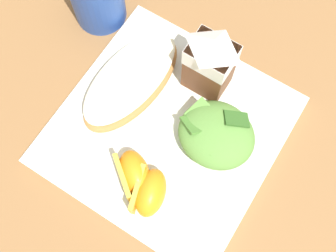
{
  "coord_description": "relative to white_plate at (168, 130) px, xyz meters",
  "views": [
    {
      "loc": [
        0.09,
        -0.15,
        0.53
      ],
      "look_at": [
        0.0,
        0.0,
        0.03
      ],
      "focal_mm": 44.2,
      "sensor_mm": 36.0,
      "label": 1
    }
  ],
  "objects": [
    {
      "name": "ground",
      "position": [
        0.0,
        0.0,
        -0.01
      ],
      "size": [
        3.0,
        3.0,
        0.0
      ],
      "primitive_type": "plane",
      "color": "olive"
    },
    {
      "name": "white_plate",
      "position": [
        0.0,
        0.0,
        0.0
      ],
      "size": [
        0.28,
        0.28,
        0.02
      ],
      "primitive_type": "cube",
      "color": "white",
      "rests_on": "ground"
    },
    {
      "name": "cheesy_pizza_bread",
      "position": [
        -0.07,
        0.02,
        0.03
      ],
      "size": [
        0.1,
        0.18,
        0.04
      ],
      "color": "#B77F42",
      "rests_on": "white_plate"
    },
    {
      "name": "green_salad_pile",
      "position": [
        0.06,
        0.02,
        0.03
      ],
      "size": [
        0.1,
        0.09,
        0.05
      ],
      "color": "#5B8E3D",
      "rests_on": "white_plate"
    },
    {
      "name": "milk_carton",
      "position": [
        0.01,
        0.09,
        0.07
      ],
      "size": [
        0.06,
        0.05,
        0.11
      ],
      "color": "brown",
      "rests_on": "white_plate"
    },
    {
      "name": "orange_wedge_front",
      "position": [
        0.0,
        -0.08,
        0.03
      ],
      "size": [
        0.07,
        0.07,
        0.04
      ],
      "color": "orange",
      "rests_on": "white_plate"
    },
    {
      "name": "orange_wedge_middle",
      "position": [
        0.03,
        -0.09,
        0.03
      ],
      "size": [
        0.05,
        0.07,
        0.04
      ],
      "color": "orange",
      "rests_on": "white_plate"
    }
  ]
}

